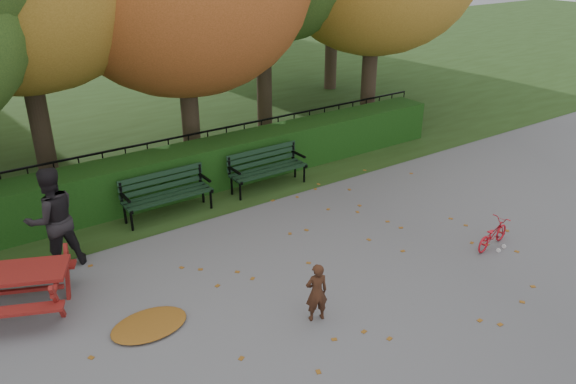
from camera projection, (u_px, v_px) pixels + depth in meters
ground at (332, 276)px, 9.37m from camera, size 90.00×90.00×0.00m
grass_strip at (82, 97)px, 19.82m from camera, size 90.00×90.00×0.00m
hedge at (205, 166)px, 12.52m from camera, size 13.00×0.90×1.00m
iron_fence at (190, 154)px, 13.11m from camera, size 14.00×0.04×1.02m
bench_left at (166, 191)px, 11.24m from camera, size 1.80×0.57×0.88m
bench_right at (266, 165)px, 12.49m from camera, size 1.80×0.57×0.88m
picnic_table at (8, 281)px, 8.22m from camera, size 2.10×1.93×0.82m
leaf_pile at (149, 325)px, 8.12m from camera, size 1.33×1.13×0.08m
leaf_scatter at (320, 267)px, 9.59m from camera, size 9.00×5.70×0.01m
child at (317, 292)px, 8.12m from camera, size 0.39×0.31×0.94m
adult at (52, 219)px, 9.28m from camera, size 0.95×0.78×1.81m
bicycle at (493, 234)px, 10.15m from camera, size 1.01×0.49×0.51m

